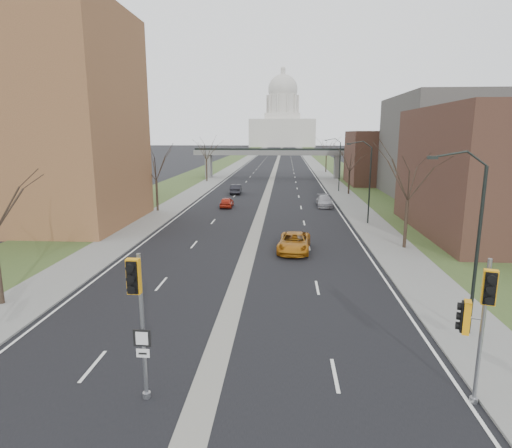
# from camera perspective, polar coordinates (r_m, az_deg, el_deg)

# --- Properties ---
(ground) EXTENTS (700.00, 700.00, 0.00)m
(ground) POSITION_cam_1_polar(r_m,az_deg,el_deg) (16.93, -7.17, -22.35)
(ground) COLOR black
(ground) RESTS_ON ground
(road_surface) EXTENTS (20.00, 600.00, 0.01)m
(road_surface) POSITION_cam_1_polar(r_m,az_deg,el_deg) (164.00, 2.96, 8.60)
(road_surface) COLOR black
(road_surface) RESTS_ON ground
(median_strip) EXTENTS (1.20, 600.00, 0.02)m
(median_strip) POSITION_cam_1_polar(r_m,az_deg,el_deg) (164.00, 2.96, 8.60)
(median_strip) COLOR gray
(median_strip) RESTS_ON ground
(sidewalk_right) EXTENTS (4.00, 600.00, 0.12)m
(sidewalk_right) POSITION_cam_1_polar(r_m,az_deg,el_deg) (164.22, 7.19, 8.55)
(sidewalk_right) COLOR gray
(sidewalk_right) RESTS_ON ground
(sidewalk_left) EXTENTS (4.00, 600.00, 0.12)m
(sidewalk_left) POSITION_cam_1_polar(r_m,az_deg,el_deg) (164.65, -1.27, 8.64)
(sidewalk_left) COLOR gray
(sidewalk_left) RESTS_ON ground
(grass_verge_right) EXTENTS (8.00, 600.00, 0.10)m
(grass_verge_right) POSITION_cam_1_polar(r_m,az_deg,el_deg) (164.66, 9.30, 8.49)
(grass_verge_right) COLOR #324520
(grass_verge_right) RESTS_ON ground
(grass_verge_left) EXTENTS (8.00, 600.00, 0.10)m
(grass_verge_left) POSITION_cam_1_polar(r_m,az_deg,el_deg) (165.30, -3.36, 8.64)
(grass_verge_left) COLOR #324520
(grass_verge_left) RESTS_ON ground
(apartment_building) EXTENTS (25.00, 16.00, 22.00)m
(apartment_building) POSITION_cam_1_polar(r_m,az_deg,el_deg) (52.41, -30.25, 11.99)
(apartment_building) COLOR #92603A
(apartment_building) RESTS_ON ground
(commercial_block_near) EXTENTS (16.00, 20.00, 12.00)m
(commercial_block_near) POSITION_cam_1_polar(r_m,az_deg,el_deg) (46.86, 30.87, 5.96)
(commercial_block_near) COLOR #533427
(commercial_block_near) RESTS_ON ground
(commercial_block_mid) EXTENTS (18.00, 22.00, 15.00)m
(commercial_block_mid) POSITION_cam_1_polar(r_m,az_deg,el_deg) (70.36, 25.19, 9.19)
(commercial_block_mid) COLOR #4F4C48
(commercial_block_mid) RESTS_ON ground
(commercial_block_far) EXTENTS (14.00, 14.00, 10.00)m
(commercial_block_far) POSITION_cam_1_polar(r_m,az_deg,el_deg) (85.97, 16.96, 8.42)
(commercial_block_far) COLOR #533427
(commercial_block_far) RESTS_ON ground
(pedestrian_bridge) EXTENTS (34.00, 3.00, 6.45)m
(pedestrian_bridge) POSITION_cam_1_polar(r_m,az_deg,el_deg) (93.86, 2.19, 9.08)
(pedestrian_bridge) COLOR slate
(pedestrian_bridge) RESTS_ON ground
(capitol) EXTENTS (48.00, 42.00, 55.75)m
(capitol) POSITION_cam_1_polar(r_m,az_deg,el_deg) (333.83, 3.54, 13.48)
(capitol) COLOR silver
(capitol) RESTS_ON ground
(streetlight_near) EXTENTS (2.61, 0.20, 8.70)m
(streetlight_near) POSITION_cam_1_polar(r_m,az_deg,el_deg) (21.44, 26.12, 3.87)
(streetlight_near) COLOR black
(streetlight_near) RESTS_ON sidewalk_right
(streetlight_mid) EXTENTS (2.61, 0.20, 8.70)m
(streetlight_mid) POSITION_cam_1_polar(r_m,az_deg,el_deg) (46.48, 14.11, 8.43)
(streetlight_mid) COLOR black
(streetlight_mid) RESTS_ON sidewalk_right
(streetlight_far) EXTENTS (2.61, 0.20, 8.70)m
(streetlight_far) POSITION_cam_1_polar(r_m,az_deg,el_deg) (72.20, 10.52, 9.71)
(streetlight_far) COLOR black
(streetlight_far) RESTS_ON sidewalk_right
(tree_left_b) EXTENTS (6.75, 6.75, 8.81)m
(tree_left_b) POSITION_cam_1_polar(r_m,az_deg,el_deg) (54.19, -13.27, 8.15)
(tree_left_b) COLOR #382B21
(tree_left_b) RESTS_ON sidewalk_left
(tree_left_c) EXTENTS (7.65, 7.65, 9.99)m
(tree_left_c) POSITION_cam_1_polar(r_m,az_deg,el_deg) (87.19, -6.67, 10.24)
(tree_left_c) COLOR #382B21
(tree_left_c) RESTS_ON sidewalk_left
(tree_right_a) EXTENTS (7.20, 7.20, 9.40)m
(tree_right_a) POSITION_cam_1_polar(r_m,az_deg,el_deg) (37.21, 19.82, 6.81)
(tree_right_a) COLOR #382B21
(tree_right_a) RESTS_ON sidewalk_right
(tree_right_b) EXTENTS (6.30, 6.30, 8.22)m
(tree_right_b) POSITION_cam_1_polar(r_m,az_deg,el_deg) (69.53, 12.43, 8.62)
(tree_right_b) COLOR #382B21
(tree_right_b) RESTS_ON sidewalk_right
(tree_right_c) EXTENTS (7.65, 7.65, 9.99)m
(tree_right_c) POSITION_cam_1_polar(r_m,az_deg,el_deg) (109.19, 9.41, 10.49)
(tree_right_c) COLOR #382B21
(tree_right_c) RESTS_ON sidewalk_right
(signal_pole_median) EXTENTS (0.64, 0.89, 5.50)m
(signal_pole_median) POSITION_cam_1_polar(r_m,az_deg,el_deg) (15.43, -15.47, -10.11)
(signal_pole_median) COLOR gray
(signal_pole_median) RESTS_ON ground
(signal_pole_right) EXTENTS (0.91, 1.19, 5.41)m
(signal_pole_right) POSITION_cam_1_polar(r_m,az_deg,el_deg) (16.73, 27.52, -10.39)
(signal_pole_right) COLOR gray
(signal_pole_right) RESTS_ON ground
(car_left_near) EXTENTS (1.67, 3.99, 1.35)m
(car_left_near) POSITION_cam_1_polar(r_m,az_deg,el_deg) (56.55, -3.92, 2.92)
(car_left_near) COLOR #AD2613
(car_left_near) RESTS_ON ground
(car_left_far) EXTENTS (1.80, 4.72, 1.54)m
(car_left_far) POSITION_cam_1_polar(r_m,az_deg,el_deg) (69.35, -2.69, 4.68)
(car_left_far) COLOR black
(car_left_far) RESTS_ON ground
(car_right_near) EXTENTS (2.97, 5.67, 1.52)m
(car_right_near) POSITION_cam_1_polar(r_m,az_deg,el_deg) (35.33, 5.10, -2.45)
(car_right_near) COLOR #AC6512
(car_right_near) RESTS_ON ground
(car_right_mid) EXTENTS (2.08, 5.00, 1.44)m
(car_right_mid) POSITION_cam_1_polar(r_m,az_deg,el_deg) (57.72, 9.11, 3.03)
(car_right_mid) COLOR gray
(car_right_mid) RESTS_ON ground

